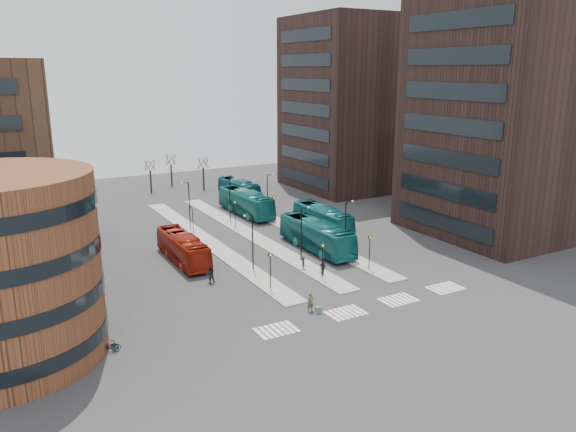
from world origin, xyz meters
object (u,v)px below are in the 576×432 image
traveller (311,302)px  teal_bus_d (239,188)px  suitcase (318,310)px  teal_bus_a (316,235)px  bicycle_near (109,347)px  commuter_c (303,263)px  teal_bus_b (246,202)px  bicycle_far (108,346)px  commuter_b (323,268)px  bicycle_mid (108,346)px  commuter_a (210,274)px  red_bus (183,248)px  teal_bus_c (322,218)px

traveller → teal_bus_d: bearing=74.1°
suitcase → teal_bus_a: size_ratio=0.05×
bicycle_near → commuter_c: bearing=-67.9°
teal_bus_b → bicycle_far: size_ratio=8.16×
commuter_b → bicycle_mid: (-23.26, -5.78, -0.38)m
suitcase → commuter_a: 12.83m
teal_bus_a → teal_bus_d: bearing=83.0°
teal_bus_d → bicycle_near: size_ratio=6.15×
commuter_b → bicycle_near: size_ratio=0.95×
red_bus → commuter_c: red_bus is taller
bicycle_near → commuter_a: bearing=-50.1°
teal_bus_b → traveller: size_ratio=7.28×
suitcase → bicycle_mid: (-17.83, 1.98, 0.15)m
suitcase → commuter_c: commuter_c is taller
red_bus → traveller: (5.48, -18.53, -0.70)m
commuter_a → traveller: bearing=123.2°
teal_bus_b → bicycle_mid: size_ratio=8.58×
bicycle_mid → bicycle_far: bicycle_mid is taller
teal_bus_d → commuter_b: teal_bus_d is taller
teal_bus_a → teal_bus_d: size_ratio=1.19×
traveller → teal_bus_c: bearing=55.9°
teal_bus_b → bicycle_near: teal_bus_b is taller
bicycle_mid → bicycle_far: bearing=-165.9°
bicycle_near → bicycle_mid: (0.00, 0.33, -0.01)m
teal_bus_c → bicycle_near: size_ratio=6.64×
commuter_b → bicycle_mid: bearing=91.7°
bicycle_near → bicycle_mid: bearing=0.9°
red_bus → bicycle_near: (-11.93, -17.54, -1.13)m
commuter_a → bicycle_mid: commuter_a is taller
teal_bus_d → commuter_c: 37.08m
teal_bus_c → bicycle_far: teal_bus_c is taller
suitcase → teal_bus_b: (9.32, 35.15, 1.51)m
teal_bus_b → red_bus: bearing=-135.3°
teal_bus_c → commuter_a: 23.17m
bicycle_near → bicycle_far: bearing=0.9°
teal_bus_a → teal_bus_d: (3.75, 30.77, -0.29)m
commuter_a → bicycle_far: (-12.15, -9.56, -0.52)m
teal_bus_c → bicycle_far: bearing=-146.9°
red_bus → teal_bus_a: bearing=-13.3°
suitcase → commuter_a: commuter_a is taller
teal_bus_c → suitcase: bearing=-122.4°
traveller → bicycle_far: bearing=176.6°
bicycle_far → teal_bus_d: bearing=-14.9°
teal_bus_d → commuter_c: teal_bus_d is taller
teal_bus_d → commuter_b: 39.29m
red_bus → teal_bus_a: (15.34, -3.68, 0.21)m
red_bus → commuter_b: red_bus is taller
commuter_b → commuter_c: 2.68m
traveller → commuter_b: bearing=51.3°
teal_bus_d → bicycle_mid: (-31.02, -44.29, -1.06)m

